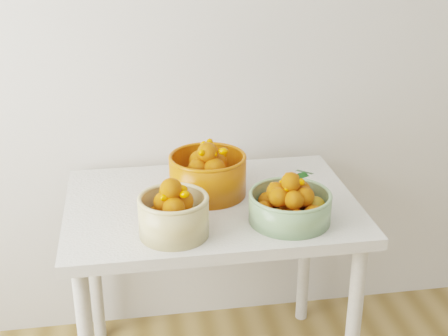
{
  "coord_description": "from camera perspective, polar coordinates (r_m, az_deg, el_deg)",
  "views": [
    {
      "loc": [
        -0.5,
        -0.32,
        1.71
      ],
      "look_at": [
        -0.2,
        1.49,
        0.92
      ],
      "focal_mm": 50.0,
      "sensor_mm": 36.0,
      "label": 1
    }
  ],
  "objects": [
    {
      "name": "bowl_orange",
      "position": [
        2.19,
        -1.49,
        -0.5
      ],
      "size": [
        0.33,
        0.33,
        0.2
      ],
      "rotation": [
        0.0,
        0.0,
        0.23
      ],
      "color": "#C34D09",
      "rests_on": "table"
    },
    {
      "name": "bowl_cream",
      "position": [
        1.93,
        -4.61,
        -4.18
      ],
      "size": [
        0.25,
        0.25,
        0.19
      ],
      "rotation": [
        0.0,
        0.0,
        -0.15
      ],
      "color": "tan",
      "rests_on": "table"
    },
    {
      "name": "bowl_green",
      "position": [
        2.02,
        6.08,
        -3.31
      ],
      "size": [
        0.31,
        0.31,
        0.17
      ],
      "rotation": [
        0.0,
        0.0,
        0.17
      ],
      "color": "#7BA16E",
      "rests_on": "table"
    },
    {
      "name": "table",
      "position": [
        2.21,
        -1.14,
        -5.3
      ],
      "size": [
        1.0,
        0.7,
        0.75
      ],
      "color": "silver",
      "rests_on": "ground"
    }
  ]
}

